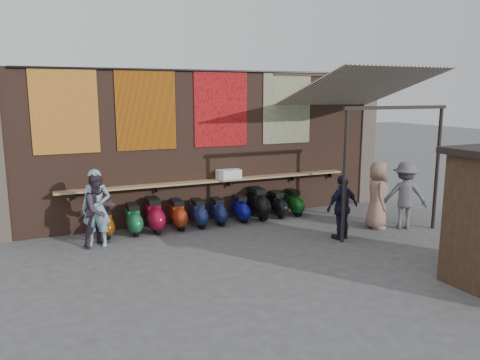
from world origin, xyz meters
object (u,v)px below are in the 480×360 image
Objects in this scene: scooter_stool_5 at (218,212)px; shopper_navy at (342,207)px; scooter_stool_3 at (178,215)px; scooter_stool_4 at (199,213)px; shelf_box at (229,174)px; diner_right at (99,210)px; shopper_tan at (377,195)px; scooter_stool_1 at (134,219)px; scooter_stool_9 at (293,203)px; scooter_stool_8 at (277,205)px; scooter_stool_6 at (241,209)px; scooter_stool_2 at (154,215)px; shopper_grey at (405,195)px; scooter_stool_7 at (258,204)px; scooter_stool_0 at (106,223)px; diner_left at (96,208)px.

scooter_stool_5 is 0.46× the size of shopper_navy.
scooter_stool_3 is 0.55m from scooter_stool_4.
scooter_stool_5 is (-0.44, -0.33, -0.91)m from shelf_box.
shopper_tan reaches higher than diner_right.
scooter_stool_9 is (4.52, 0.04, -0.01)m from scooter_stool_1.
scooter_stool_9 is (0.54, 0.03, 0.00)m from scooter_stool_8.
shelf_box is 0.89× the size of scooter_stool_6.
scooter_stool_2 is 1.55m from diner_right.
scooter_stool_6 is at bearing 2.46° from shopper_grey.
scooter_stool_9 is at bearing -23.76° from diner_right.
scooter_stool_7 is at bearing 76.55° from shopper_tan.
shelf_box reaches higher than scooter_stool_4.
scooter_stool_3 is 0.45× the size of shopper_grey.
scooter_stool_2 reaches higher than scooter_stool_0.
scooter_stool_1 reaches higher than scooter_stool_5.
scooter_stool_3 is 1.06× the size of scooter_stool_6.
scooter_stool_8 is at bearing 27.23° from diner_left.
shopper_tan is at bearing -18.57° from scooter_stool_1.
scooter_stool_7 is at bearing 2.95° from scooter_stool_4.
scooter_stool_3 is 5.10m from shopper_tan.
shelf_box is 0.91× the size of scooter_stool_5.
scooter_stool_9 reaches higher than scooter_stool_5.
scooter_stool_6 is 0.56m from scooter_stool_7.
scooter_stool_4 is at bearing -177.05° from scooter_stool_7.
scooter_stool_8 is 0.42× the size of diner_left.
shopper_navy is at bearing 38.29° from shopper_grey.
diner_left is at bearing 105.20° from shopper_tan.
scooter_stool_1 is 1.00× the size of scooter_stool_3.
diner_right is at bearing -156.96° from scooter_stool_2.
scooter_stool_0 is at bearing 179.99° from scooter_stool_6.
shelf_box is 0.87× the size of scooter_stool_8.
diner_left is (-3.57, -0.90, -0.38)m from shelf_box.
scooter_stool_2 is 1.14× the size of scooter_stool_3.
diner_right is (-4.84, -0.59, 0.48)m from scooter_stool_8.
shopper_grey is at bearing -32.39° from scooter_stool_6.
shopper_tan is at bearing 10.36° from shopper_grey.
diner_right is (-1.99, -0.59, 0.46)m from scooter_stool_3.
shopper_navy is at bearing 133.57° from shopper_tan.
scooter_stool_7 is 0.52× the size of shopper_tan.
scooter_stool_9 is at bearing 2.80° from scooter_stool_8.
scooter_stool_4 is at bearing -177.78° from scooter_stool_5.
scooter_stool_1 is 2.87m from scooter_stool_6.
scooter_stool_0 is 3.53m from scooter_stool_6.
scooter_stool_0 is at bearing 99.78° from shopper_tan.
scooter_stool_2 is 0.53× the size of diner_right.
shopper_tan reaches higher than scooter_stool_3.
diner_right is (-1.37, -0.58, 0.41)m from scooter_stool_2.
scooter_stool_2 reaches higher than scooter_stool_4.
scooter_stool_9 is at bearing -8.69° from shelf_box.
scooter_stool_7 is at bearing 1.35° from scooter_stool_3.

